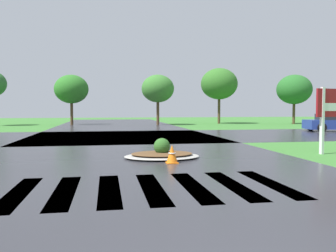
# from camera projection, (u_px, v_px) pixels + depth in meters

# --- Properties ---
(asphalt_roadway) EXTENTS (11.06, 80.00, 0.01)m
(asphalt_roadway) POSITION_uv_depth(u_px,v_px,m) (134.00, 156.00, 12.61)
(asphalt_roadway) COLOR #2B2B30
(asphalt_roadway) RESTS_ON ground
(asphalt_cross_road) EXTENTS (90.00, 9.96, 0.01)m
(asphalt_cross_road) POSITION_uv_depth(u_px,v_px,m) (123.00, 136.00, 21.11)
(asphalt_cross_road) COLOR #2B2B30
(asphalt_cross_road) RESTS_ON ground
(crosswalk_stripes) EXTENTS (5.85, 3.04, 0.01)m
(crosswalk_stripes) POSITION_uv_depth(u_px,v_px,m) (152.00, 188.00, 7.52)
(crosswalk_stripes) COLOR white
(crosswalk_stripes) RESTS_ON ground
(median_island) EXTENTS (2.57, 1.92, 0.68)m
(median_island) POSITION_uv_depth(u_px,v_px,m) (162.00, 154.00, 12.04)
(median_island) COLOR #9E9B93
(median_island) RESTS_ON ground
(car_dark_suv) EXTENTS (4.59, 2.49, 1.27)m
(car_dark_suv) POSITION_uv_depth(u_px,v_px,m) (336.00, 123.00, 25.78)
(car_dark_suv) COLOR navy
(car_dark_suv) RESTS_ON ground
(traffic_cone) EXTENTS (0.37, 0.37, 0.57)m
(traffic_cone) POSITION_uv_depth(u_px,v_px,m) (172.00, 154.00, 10.87)
(traffic_cone) COLOR orange
(traffic_cone) RESTS_ON ground
(background_treeline) EXTENTS (41.59, 5.93, 5.99)m
(background_treeline) POSITION_uv_depth(u_px,v_px,m) (124.00, 86.00, 35.48)
(background_treeline) COLOR #4C3823
(background_treeline) RESTS_ON ground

